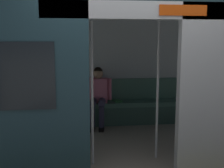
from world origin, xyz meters
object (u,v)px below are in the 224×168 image
(book, at_px, (117,101))
(handbag, at_px, (75,98))
(bench_seat, at_px, (111,107))
(grab_pole_far, at_px, (158,87))
(train_car, at_px, (114,52))
(person_seated, at_px, (98,93))
(grab_pole_door, at_px, (92,89))

(book, bearing_deg, handbag, -20.60)
(bench_seat, relative_size, grab_pole_far, 1.34)
(train_car, height_order, person_seated, train_car)
(person_seated, bearing_deg, train_car, 100.02)
(person_seated, relative_size, handbag, 4.61)
(bench_seat, xyz_separation_m, book, (-0.14, -0.04, 0.12))
(person_seated, height_order, grab_pole_door, grab_pole_door)
(train_car, bearing_deg, grab_pole_door, 62.74)
(train_car, bearing_deg, handbag, -61.73)
(bench_seat, xyz_separation_m, grab_pole_far, (-0.48, 1.78, 0.72))
(grab_pole_far, bearing_deg, book, -79.57)
(train_car, bearing_deg, bench_seat, -93.94)
(handbag, relative_size, grab_pole_far, 0.12)
(person_seated, relative_size, grab_pole_door, 0.55)
(person_seated, bearing_deg, bench_seat, -169.16)
(book, xyz_separation_m, grab_pole_door, (0.62, 1.94, 0.60))
(handbag, height_order, grab_pole_far, grab_pole_far)
(book, bearing_deg, bench_seat, -2.46)
(train_car, distance_m, grab_pole_far, 0.98)
(bench_seat, height_order, grab_pole_far, grab_pole_far)
(person_seated, bearing_deg, grab_pole_far, 113.26)
(book, height_order, grab_pole_far, grab_pole_far)
(train_car, distance_m, book, 1.59)
(bench_seat, relative_size, person_seated, 2.42)
(train_car, relative_size, handbag, 24.62)
(handbag, bearing_deg, grab_pole_far, 122.84)
(train_car, xyz_separation_m, handbag, (0.65, -1.20, -0.99))
(bench_seat, bearing_deg, grab_pole_far, 104.99)
(grab_pole_door, xyz_separation_m, grab_pole_far, (-0.96, -0.12, 0.00))
(person_seated, distance_m, grab_pole_far, 1.93)
(book, height_order, grab_pole_door, grab_pole_door)
(book, bearing_deg, grab_pole_far, 82.32)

